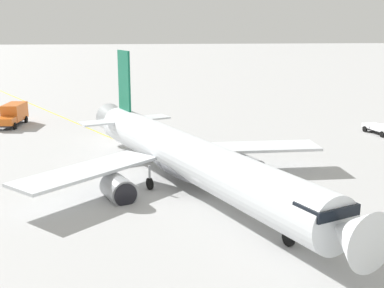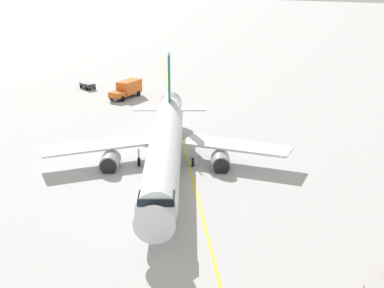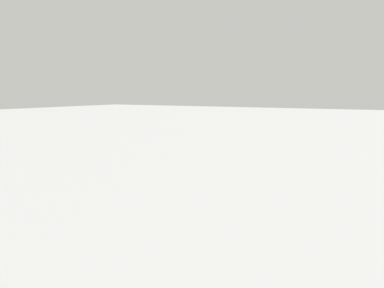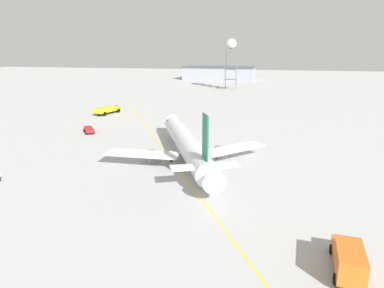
# 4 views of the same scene
# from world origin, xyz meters

# --- Properties ---
(ground_plane) EXTENTS (600.00, 600.00, 0.00)m
(ground_plane) POSITION_xyz_m (0.00, 0.00, 0.00)
(ground_plane) COLOR #B2B2B2
(airliner_main) EXTENTS (40.49, 29.59, 12.17)m
(airliner_main) POSITION_xyz_m (-4.24, -1.02, 2.80)
(airliner_main) COLOR silver
(airliner_main) RESTS_ON ground_plane
(catering_truck_truck) EXTENTS (7.74, 3.30, 3.10)m
(catering_truck_truck) POSITION_xyz_m (-35.73, -24.58, 1.66)
(catering_truck_truck) COLOR #232326
(catering_truck_truck) RESTS_ON ground_plane
(pushback_tug_truck) EXTENTS (5.74, 3.41, 1.30)m
(pushback_tug_truck) POSITION_xyz_m (-24.81, 27.03, 0.81)
(pushback_tug_truck) COLOR #232326
(pushback_tug_truck) RESTS_ON ground_plane
(taxiway_centreline) EXTENTS (142.38, 79.91, 0.01)m
(taxiway_centreline) POSITION_xyz_m (-8.09, 0.31, 0.00)
(taxiway_centreline) COLOR yellow
(taxiway_centreline) RESTS_ON ground_plane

